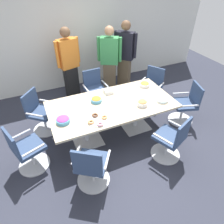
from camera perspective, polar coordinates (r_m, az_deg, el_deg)
ground_plane at (r=4.29m, az=0.00°, el=-5.91°), size 10.00×10.00×0.01m
back_wall at (r=5.62m, az=-10.69°, el=20.94°), size 8.00×0.10×2.80m
conference_table at (r=3.88m, az=0.00°, el=0.88°), size 2.40×1.20×0.75m
office_chair_0 at (r=5.06m, az=11.18°, el=6.67°), size 0.74×0.74×0.91m
office_chair_1 at (r=4.87m, az=-4.90°, el=5.97°), size 0.57×0.57×0.91m
office_chair_2 at (r=4.37m, az=-19.83°, el=-0.56°), size 0.76×0.76×0.91m
office_chair_3 at (r=3.67m, az=-23.39°, el=-10.23°), size 0.70×0.70×0.91m
office_chair_4 at (r=3.18m, az=-5.95°, el=-15.50°), size 0.75×0.75×0.91m
office_chair_5 at (r=3.69m, az=16.64°, el=-7.79°), size 0.70×0.70×0.91m
office_chair_6 at (r=4.64m, az=20.45°, el=1.72°), size 0.68×0.68×0.91m
person_standing_0 at (r=5.05m, az=-12.15°, el=13.33°), size 0.61×0.33×1.80m
person_standing_1 at (r=5.21m, az=-0.73°, el=14.58°), size 0.58×0.40×1.75m
person_standing_2 at (r=5.42m, az=3.69°, el=15.88°), size 0.47×0.50×1.81m
snack_bowl_chips_yellow at (r=4.41m, az=9.36°, el=7.86°), size 0.21×0.21×0.09m
snack_bowl_chips_orange at (r=3.85m, az=-4.51°, el=3.57°), size 0.21×0.21×0.09m
snack_bowl_cookies at (r=3.77m, az=8.69°, el=2.57°), size 0.19×0.19×0.11m
snack_bowl_candy_mix at (r=3.45m, az=-13.90°, el=-2.19°), size 0.24×0.24×0.10m
donut_platter at (r=3.40m, az=-4.12°, el=-2.31°), size 0.36×0.36×0.04m
plate_stack at (r=3.99m, az=14.23°, el=3.32°), size 0.22×0.22×0.05m
napkin_pile at (r=4.11m, az=-1.02°, el=5.98°), size 0.17×0.17×0.08m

